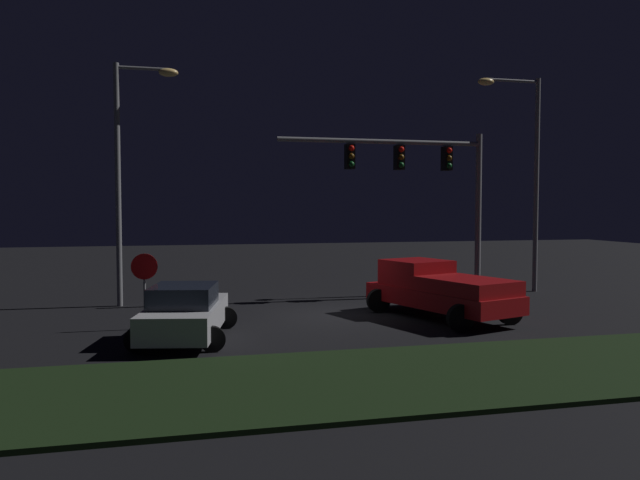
{
  "coord_description": "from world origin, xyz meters",
  "views": [
    {
      "loc": [
        -5.2,
        -20.0,
        3.58
      ],
      "look_at": [
        0.16,
        1.96,
        2.39
      ],
      "focal_mm": 35.03,
      "sensor_mm": 36.0,
      "label": 1
    }
  ],
  "objects_px": {
    "pickup_truck": "(437,287)",
    "traffic_signal_gantry": "(422,173)",
    "street_lamp_left": "(129,157)",
    "stop_sign": "(144,276)",
    "street_lamp_right": "(525,159)",
    "car_sedan": "(185,313)"
  },
  "relations": [
    {
      "from": "pickup_truck",
      "to": "traffic_signal_gantry",
      "type": "xyz_separation_m",
      "value": [
        1.26,
        4.28,
        3.9
      ]
    },
    {
      "from": "traffic_signal_gantry",
      "to": "street_lamp_left",
      "type": "bearing_deg",
      "value": 176.84
    },
    {
      "from": "pickup_truck",
      "to": "traffic_signal_gantry",
      "type": "relative_size",
      "value": 0.69
    },
    {
      "from": "stop_sign",
      "to": "traffic_signal_gantry",
      "type": "bearing_deg",
      "value": 21.45
    },
    {
      "from": "street_lamp_right",
      "to": "street_lamp_left",
      "type": "bearing_deg",
      "value": 179.87
    },
    {
      "from": "car_sedan",
      "to": "street_lamp_left",
      "type": "height_order",
      "value": "street_lamp_left"
    },
    {
      "from": "traffic_signal_gantry",
      "to": "stop_sign",
      "type": "xyz_separation_m",
      "value": [
        -10.4,
        -4.09,
        -3.34
      ]
    },
    {
      "from": "street_lamp_left",
      "to": "pickup_truck",
      "type": "bearing_deg",
      "value": -26.59
    },
    {
      "from": "traffic_signal_gantry",
      "to": "street_lamp_left",
      "type": "height_order",
      "value": "street_lamp_left"
    },
    {
      "from": "pickup_truck",
      "to": "car_sedan",
      "type": "relative_size",
      "value": 1.23
    },
    {
      "from": "street_lamp_left",
      "to": "traffic_signal_gantry",
      "type": "bearing_deg",
      "value": -3.16
    },
    {
      "from": "pickup_truck",
      "to": "street_lamp_left",
      "type": "bearing_deg",
      "value": 45.43
    },
    {
      "from": "pickup_truck",
      "to": "street_lamp_right",
      "type": "bearing_deg",
      "value": -69.64
    },
    {
      "from": "pickup_truck",
      "to": "car_sedan",
      "type": "distance_m",
      "value": 8.19
    },
    {
      "from": "pickup_truck",
      "to": "stop_sign",
      "type": "xyz_separation_m",
      "value": [
        -9.14,
        0.19,
        0.56
      ]
    },
    {
      "from": "traffic_signal_gantry",
      "to": "street_lamp_left",
      "type": "distance_m",
      "value": 11.06
    },
    {
      "from": "stop_sign",
      "to": "pickup_truck",
      "type": "bearing_deg",
      "value": -1.2
    },
    {
      "from": "car_sedan",
      "to": "traffic_signal_gantry",
      "type": "height_order",
      "value": "traffic_signal_gantry"
    },
    {
      "from": "traffic_signal_gantry",
      "to": "street_lamp_left",
      "type": "xyz_separation_m",
      "value": [
        -11.03,
        0.61,
        0.5
      ]
    },
    {
      "from": "pickup_truck",
      "to": "stop_sign",
      "type": "distance_m",
      "value": 9.15
    },
    {
      "from": "pickup_truck",
      "to": "traffic_signal_gantry",
      "type": "height_order",
      "value": "traffic_signal_gantry"
    },
    {
      "from": "street_lamp_right",
      "to": "pickup_truck",
      "type": "bearing_deg",
      "value": -141.65
    }
  ]
}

